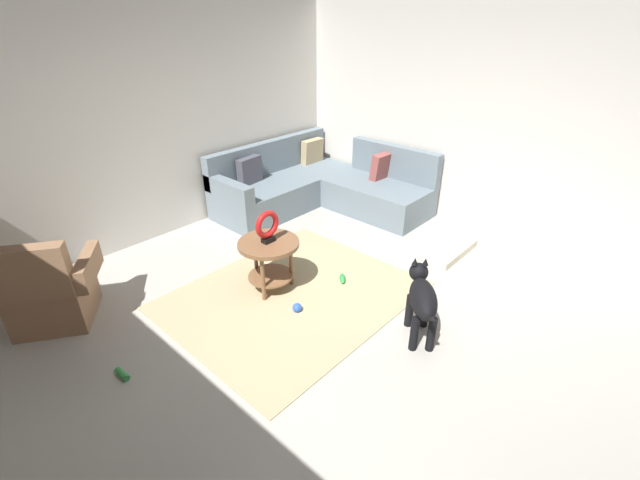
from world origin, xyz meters
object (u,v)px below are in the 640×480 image
dog (422,298)px  dog_toy_bone (342,279)px  dog_bed_mat (439,247)px  side_table (269,253)px  sectional_couch (319,187)px  dog_toy_ball (297,308)px  armchair (49,292)px  torus_sculpture (267,226)px  dog_toy_rope (122,374)px

dog → dog_toy_bone: size_ratio=3.84×
dog_bed_mat → side_table: bearing=155.0°
dog → dog_toy_bone: bearing=130.0°
sectional_couch → dog: size_ratio=3.26×
dog_bed_mat → dog_toy_ball: bearing=168.5°
armchair → side_table: (1.67, -1.04, 0.09)m
armchair → dog_toy_bone: (2.26, -1.49, -0.29)m
sectional_couch → dog_bed_mat: sectional_couch is taller
dog_bed_mat → dog_toy_bone: (-1.29, 0.42, -0.01)m
torus_sculpture → dog_bed_mat: 2.18m
side_table → dog_toy_ball: side_table is taller
armchair → side_table: bearing=2.4°
dog_toy_ball → dog_toy_bone: dog_toy_ball is taller
dog_bed_mat → dog_toy_bone: dog_bed_mat is taller
dog_toy_rope → sectional_couch: bearing=17.6°
dog_bed_mat → dog: (-1.48, -0.60, 0.33)m
armchair → torus_sculpture: size_ratio=3.06×
sectional_couch → armchair: size_ratio=2.25×
dog_toy_ball → dog_toy_rope: 1.55m
armchair → torus_sculpture: armchair is taller
torus_sculpture → dog_toy_rope: size_ratio=2.21×
sectional_couch → dog_bed_mat: bearing=-90.4°
torus_sculpture → dog_toy_ball: bearing=-102.0°
dog_toy_ball → dog_toy_rope: bearing=164.0°
side_table → dog_toy_ball: (-0.10, -0.48, -0.37)m
side_table → dog_toy_rope: side_table is taller
dog_toy_bone → dog_bed_mat: bearing=-18.1°
sectional_couch → torus_sculpture: bearing=-150.8°
side_table → dog_toy_bone: bearing=-37.6°
armchair → dog_toy_rope: 1.13m
torus_sculpture → dog_toy_bone: torus_sculpture is taller
sectional_couch → dog: bearing=-120.6°
dog_toy_ball → dog_toy_rope: (-1.49, 0.43, -0.02)m
armchair → dog_toy_bone: size_ratio=5.55×
dog_toy_bone → sectional_couch: bearing=49.3°
torus_sculpture → dog_bed_mat: bearing=-25.0°
torus_sculpture → dog_toy_bone: size_ratio=1.81×
torus_sculpture → dog_bed_mat: (1.88, -0.88, -0.67)m
dog_bed_mat → dog_toy_rope: 3.57m
dog_toy_rope → armchair: bearing=94.1°
sectional_couch → armchair: same height
dog → dog_toy_rope: size_ratio=4.69×
torus_sculpture → armchair: bearing=148.2°
dog_toy_rope → dog_toy_bone: dog_toy_bone is taller
dog_toy_bone → torus_sculpture: bearing=142.4°
dog → dog_toy_rope: (-1.99, 1.43, -0.35)m
sectional_couch → dog_toy_bone: 2.01m
dog → dog_toy_rope: bearing=-164.8°
dog → dog_bed_mat: bearing=72.9°
dog_toy_ball → dog_toy_rope: dog_toy_ball is taller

